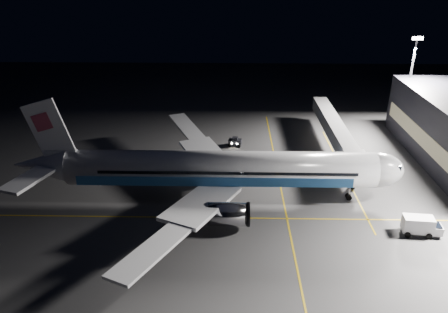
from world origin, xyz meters
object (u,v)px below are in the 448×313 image
airliner (214,169)px  safety_cone_b (224,160)px  safety_cone_c (218,179)px  floodlight_mast_north (411,76)px  service_truck (421,225)px  jet_bridge (337,132)px  safety_cone_a (215,185)px  baggage_tug (235,142)px

airliner → safety_cone_b: 14.88m
safety_cone_b → safety_cone_c: 8.08m
floodlight_mast_north → service_truck: floodlight_mast_north is taller
service_truck → safety_cone_b: size_ratio=10.39×
jet_bridge → safety_cone_b: bearing=-169.5°
service_truck → safety_cone_a: bearing=161.2°
airliner → floodlight_mast_north: 52.56m
airliner → floodlight_mast_north: bearing=37.9°
service_truck → safety_cone_c: bearing=157.7°
jet_bridge → safety_cone_a: 27.43m
airliner → safety_cone_b: (1.23, 14.00, -4.90)m
floodlight_mast_north → service_truck: (-11.76, -41.56, -10.93)m
jet_bridge → safety_cone_c: size_ratio=51.56×
service_truck → safety_cone_c: 32.89m
jet_bridge → safety_cone_c: bearing=-152.0°
service_truck → safety_cone_b: bearing=145.9°
airliner → baggage_tug: airliner is taller
jet_bridge → safety_cone_a: size_ratio=60.65×
jet_bridge → floodlight_mast_north: size_ratio=1.66×
airliner → baggage_tug: bearing=81.2°
baggage_tug → safety_cone_b: size_ratio=5.50×
jet_bridge → service_truck: bearing=-77.3°
airliner → jet_bridge: bearing=38.0°
airliner → baggage_tug: 22.33m
service_truck → safety_cone_b: service_truck is taller
service_truck → airliner: bearing=167.9°
safety_cone_a → safety_cone_b: safety_cone_a is taller
airliner → safety_cone_a: bearing=91.2°
service_truck → safety_cone_c: service_truck is taller
airliner → safety_cone_c: airliner is taller
service_truck → safety_cone_b: (-28.09, 23.57, -1.18)m
floodlight_mast_north → safety_cone_a: size_ratio=36.50×
airliner → safety_cone_b: airliner is taller
safety_cone_a → safety_cone_b: bearing=82.5°
safety_cone_a → safety_cone_b: (1.31, 10.00, -0.02)m
safety_cone_b → safety_cone_c: (-0.88, -8.03, 0.07)m
airliner → floodlight_mast_north: (41.08, 31.99, 7.21)m
service_truck → jet_bridge: bearing=108.7°
airliner → service_truck: (29.32, -9.57, -3.72)m
floodlight_mast_north → baggage_tug: 40.77m
airliner → jet_bridge: size_ratio=1.79×
baggage_tug → safety_cone_a: 18.00m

